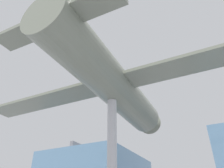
% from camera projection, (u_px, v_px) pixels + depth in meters
% --- Properties ---
extents(support_pylon_central, '(0.49, 0.49, 6.90)m').
position_uv_depth(support_pylon_central, '(112.00, 166.00, 10.27)').
color(support_pylon_central, '#B7B7BC').
rests_on(support_pylon_central, ground_plane).
extents(suspended_airplane, '(18.68, 13.31, 3.44)m').
position_uv_depth(suspended_airplane, '(114.00, 86.00, 12.82)').
color(suspended_airplane, slate).
rests_on(suspended_airplane, support_pylon_central).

